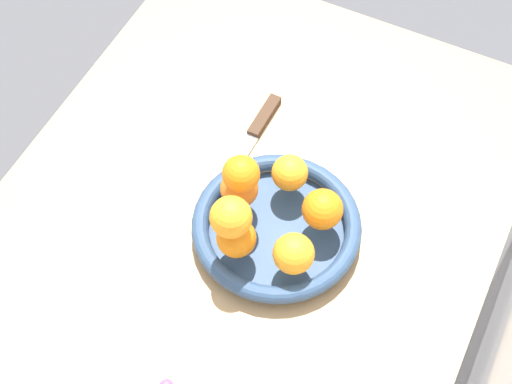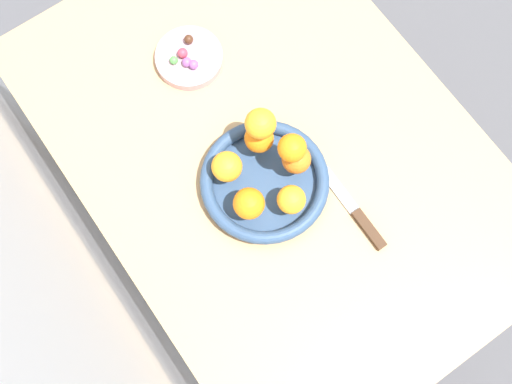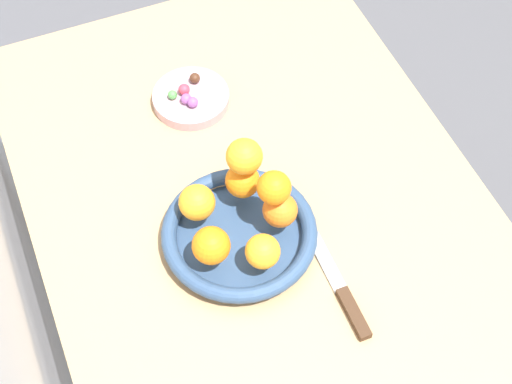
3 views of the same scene
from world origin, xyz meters
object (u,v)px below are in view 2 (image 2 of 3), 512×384
orange_0 (291,200)px  orange_4 (249,204)px  dining_table (272,163)px  fruit_bowl (265,182)px  candy_dish (189,58)px  orange_5 (292,148)px  orange_6 (260,124)px  orange_2 (259,138)px  candy_ball_3 (187,62)px  candy_ball_2 (174,60)px  orange_3 (228,168)px  orange_1 (296,159)px  candy_ball_0 (194,65)px  candy_ball_1 (183,53)px  candy_ball_4 (189,39)px  knife (350,205)px

orange_0 → orange_4: 0.08m
dining_table → orange_4: bearing=125.8°
fruit_bowl → candy_dish: size_ratio=1.79×
orange_5 → orange_6: size_ratio=0.92×
orange_2 → candy_ball_3: size_ratio=2.88×
orange_4 → candy_ball_2: (0.35, -0.05, -0.04)m
orange_2 → orange_4: bearing=136.7°
orange_4 → orange_6: size_ratio=1.02×
orange_2 → candy_ball_3: 0.24m
orange_3 → orange_1: bearing=-116.9°
candy_dish → orange_2: (-0.25, -0.00, 0.06)m
candy_ball_0 → candy_ball_2: bearing=40.9°
candy_ball_3 → candy_ball_0: bearing=-145.7°
dining_table → candy_ball_1: (0.27, 0.04, 0.12)m
orange_0 → candy_ball_0: size_ratio=2.78×
candy_ball_2 → candy_ball_3: bearing=-135.5°
orange_3 → candy_ball_3: bearing=-14.8°
dining_table → orange_1: bearing=-172.8°
dining_table → orange_1: 0.17m
fruit_bowl → candy_ball_2: size_ratio=14.54×
orange_5 → orange_6: 0.08m
candy_dish → candy_ball_0: bearing=169.5°
candy_ball_0 → candy_ball_1: (0.04, 0.00, 0.00)m
dining_table → orange_5: 0.22m
dining_table → orange_6: size_ratio=18.35×
orange_4 → orange_1: bearing=-80.6°
orange_2 → orange_6: orange_6 is taller
orange_0 → candy_ball_0: orange_0 is taller
candy_ball_3 → orange_4: bearing=167.5°
orange_4 → candy_ball_3: size_ratio=3.04×
fruit_bowl → candy_ball_1: 0.33m
orange_0 → candy_ball_2: 0.40m
orange_5 → candy_ball_4: orange_5 is taller
dining_table → fruit_bowl: fruit_bowl is taller
fruit_bowl → orange_5: (-0.00, -0.06, 0.10)m
orange_5 → candy_ball_4: (0.35, 0.01, -0.09)m
candy_dish → orange_2: 0.26m
candy_ball_3 → knife: candy_ball_3 is taller
orange_2 → orange_6: size_ratio=0.97×
orange_3 → candy_ball_4: bearing=-18.6°
dining_table → orange_6: orange_6 is taller
orange_3 → orange_4: bearing=174.8°
candy_ball_3 → orange_1: bearing=-170.7°
candy_dish → candy_ball_3: candy_ball_3 is taller
fruit_bowl → candy_ball_2: bearing=0.7°
candy_ball_4 → orange_3: bearing=161.4°
candy_dish → orange_1: orange_1 is taller
dining_table → candy_dish: candy_dish is taller
candy_ball_0 → candy_ball_1: bearing=7.2°
orange_5 → candy_ball_4: 0.36m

